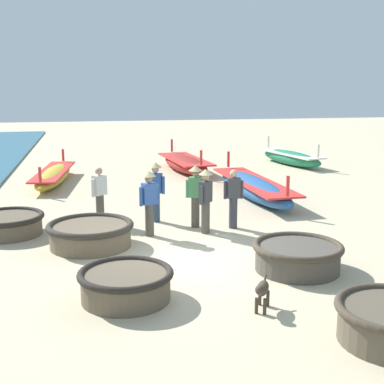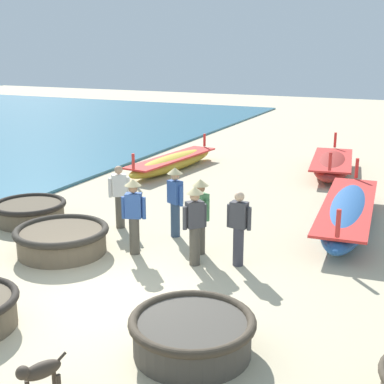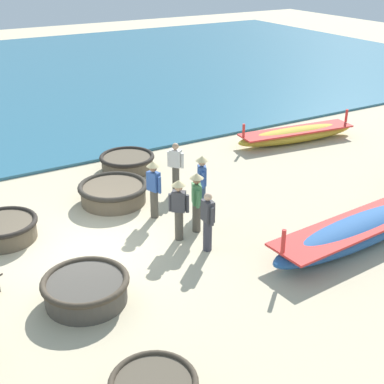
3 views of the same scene
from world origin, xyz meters
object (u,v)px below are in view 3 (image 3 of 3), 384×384
Objects in this scene: coracle_beside_post at (127,162)px; fisherman_hauling at (179,206)px; fisherman_crouching at (197,199)px; fisherman_with_hat at (154,186)px; coracle_tilted at (113,192)px; long_boat_green_hull at (296,134)px; coracle_front_left at (86,289)px; fisherman_standing_right at (176,166)px; long_boat_white_hull at (359,230)px; fisherman_standing_left at (202,180)px; coracle_upturned at (4,229)px; fisherman_by_coracle at (208,220)px.

coracle_beside_post is 5.08m from fisherman_hauling.
coracle_beside_post is 1.11× the size of fisherman_crouching.
fisherman_with_hat is (3.54, -0.77, 0.66)m from coracle_beside_post.
fisherman_hauling is at bearing 11.58° from coracle_tilted.
fisherman_hauling reaches higher than long_boat_green_hull.
long_boat_green_hull is (-5.59, 10.59, -0.02)m from coracle_front_left.
long_boat_green_hull is 3.28× the size of fisherman_standing_right.
coracle_front_left is at bearing -68.08° from fisherman_crouching.
fisherman_crouching reaches higher than coracle_beside_post.
long_boat_white_hull is 3.53× the size of fisherman_crouching.
coracle_tilted is 2.73m from fisherman_standing_left.
coracle_front_left is 5.92m from fisherman_standing_right.
fisherman_standing_right reaches higher than coracle_upturned.
coracle_tilted is 3.08m from fisherman_crouching.
fisherman_crouching is 1.42m from fisherman_with_hat.
coracle_front_left is at bearing -66.44° from fisherman_hauling.
fisherman_standing_left is 1.76m from fisherman_hauling.
fisherman_standing_right is (-0.36, 5.25, 0.53)m from coracle_upturned.
fisherman_standing_left is 1.00× the size of fisherman_hauling.
fisherman_by_coracle reaches higher than coracle_beside_post.
coracle_beside_post is at bearing -171.49° from fisherman_standing_left.
coracle_tilted is 1.23× the size of fisherman_with_hat.
fisherman_crouching is 0.63m from fisherman_hauling.
fisherman_by_coracle is at bearing -15.29° from fisherman_crouching.
fisherman_hauling is (0.14, -0.61, 0.00)m from fisherman_crouching.
coracle_beside_post is 3.69m from fisherman_with_hat.
fisherman_crouching is (-2.61, -3.27, 0.61)m from long_boat_white_hull.
coracle_upturned is at bearing -86.08° from fisherman_standing_right.
fisherman_by_coracle is at bearing 22.73° from fisherman_hauling.
fisherman_standing_left is at bearing 76.54° from fisherman_with_hat.
long_boat_green_hull is (-2.00, 11.46, -0.01)m from coracle_upturned.
coracle_tilted is 1.23× the size of fisherman_crouching.
fisherman_with_hat is at bearing 179.25° from fisherman_hauling.
coracle_tilted is at bearing -80.43° from long_boat_green_hull.
fisherman_crouching is 1.06× the size of fisherman_standing_right.
coracle_upturned is 0.29× the size of long_boat_white_hull.
fisherman_with_hat is at bearing -48.28° from fisherman_standing_right.
fisherman_by_coracle is at bearing 14.15° from coracle_tilted.
coracle_beside_post is 7.34m from coracle_front_left.
fisherman_hauling is at bearing -27.40° from fisherman_standing_right.
coracle_front_left is 0.37× the size of long_boat_green_hull.
long_boat_green_hull is at bearing 125.21° from fisherman_by_coracle.
coracle_tilted is (2.08, -1.38, 0.03)m from coracle_beside_post.
coracle_upturned is at bearing -115.44° from fisherman_crouching.
coracle_tilted is 8.29m from long_boat_green_hull.
long_boat_white_hull is (7.44, 3.09, 0.05)m from coracle_beside_post.
fisherman_by_coracle is 1.00× the size of fisherman_standing_right.
fisherman_with_hat is (1.47, 0.61, 0.64)m from coracle_tilted.
fisherman_standing_right is (-2.49, 0.76, -0.12)m from fisherman_crouching.
fisherman_hauling is at bearing -122.43° from long_boat_white_hull.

